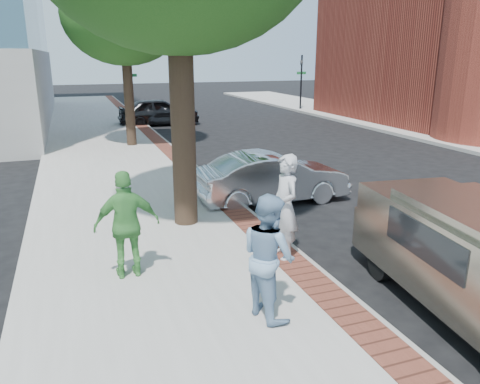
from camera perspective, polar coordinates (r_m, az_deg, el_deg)
name	(u,v)px	position (r m, az deg, el deg)	size (l,w,h in m)	color
ground	(240,257)	(9.19, -0.03, -7.90)	(120.00, 120.00, 0.00)	black
sidewalk	(118,169)	(16.36, -14.68, 2.73)	(5.00, 60.00, 0.15)	#9E9991
brick_strip	(181,162)	(16.67, -7.16, 3.67)	(0.60, 60.00, 0.01)	brown
curb	(191,163)	(16.77, -5.98, 3.50)	(0.10, 60.00, 0.15)	gray
signal_near	(131,81)	(30.15, -13.09, 13.02)	(0.70, 0.15, 3.80)	black
signal_far	(301,78)	(33.63, 7.48, 13.60)	(0.70, 0.15, 3.80)	black
tree_far	(123,15)	(20.08, -14.02, 20.23)	(4.80, 4.80, 7.14)	black
parking_meter	(285,200)	(8.66, 5.53, -0.99)	(0.12, 0.32, 1.47)	gray
person_gray	(285,207)	(8.54, 5.53, -1.82)	(0.71, 0.47, 1.94)	#B7B6BB
person_officer	(269,256)	(6.65, 3.50, -7.79)	(0.88, 0.69, 1.81)	#7C9EBF
person_green	(127,225)	(7.99, -13.60, -3.89)	(1.08, 0.45, 1.84)	#4B9B46
sedan_silver	(272,178)	(12.35, 3.94, 1.73)	(1.41, 4.05, 1.33)	silver
bg_car	(159,112)	(26.85, -9.84, 9.64)	(1.79, 4.45, 1.52)	black
van	(475,255)	(7.79, 26.77, -6.89)	(2.31, 4.78, 1.70)	gray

